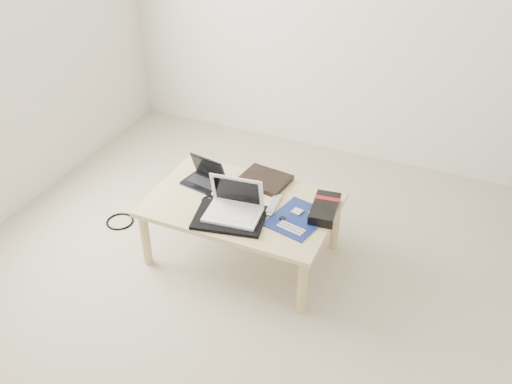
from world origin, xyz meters
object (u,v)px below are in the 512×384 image
at_px(coffee_table, 242,209).
at_px(netbook, 205,178).
at_px(white_laptop, 234,206).
at_px(gpu_box, 325,209).

height_order(coffee_table, netbook, netbook).
bearing_deg(coffee_table, white_laptop, -82.99).
height_order(coffee_table, white_laptop, white_laptop).
bearing_deg(netbook, white_laptop, -36.82).
distance_m(white_laptop, gpu_box, 0.52).
bearing_deg(white_laptop, coffee_table, 97.01).
bearing_deg(gpu_box, coffee_table, -168.30).
bearing_deg(coffee_table, gpu_box, 11.70).
distance_m(coffee_table, netbook, 0.33).
xyz_separation_m(netbook, white_laptop, (0.31, -0.23, 0.03)).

